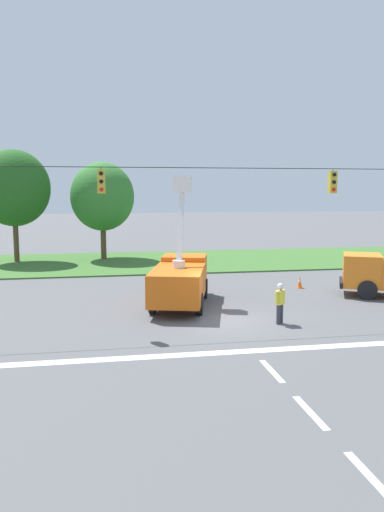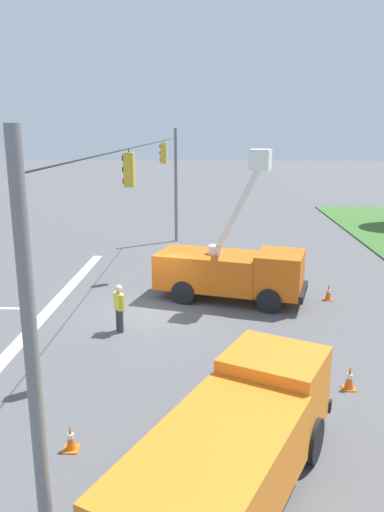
# 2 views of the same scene
# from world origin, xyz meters

# --- Properties ---
(ground_plane) EXTENTS (200.00, 200.00, 0.00)m
(ground_plane) POSITION_xyz_m (0.00, 0.00, 0.00)
(ground_plane) COLOR #565659
(lane_markings) EXTENTS (17.60, 15.25, 0.01)m
(lane_markings) POSITION_xyz_m (0.00, -5.73, 0.00)
(lane_markings) COLOR silver
(lane_markings) RESTS_ON ground
(signal_gantry) EXTENTS (26.20, 0.33, 7.20)m
(signal_gantry) POSITION_xyz_m (-0.04, -0.00, 4.25)
(signal_gantry) COLOR slate
(signal_gantry) RESTS_ON ground
(utility_truck_bucket_lift) EXTENTS (3.92, 6.69, 6.37)m
(utility_truck_bucket_lift) POSITION_xyz_m (-1.47, 3.21, 1.39)
(utility_truck_bucket_lift) COLOR orange
(utility_truck_bucket_lift) RESTS_ON ground
(utility_truck_support_near) EXTENTS (6.93, 4.89, 2.23)m
(utility_truck_support_near) POSITION_xyz_m (10.45, 2.88, 1.23)
(utility_truck_support_near) COLOR orange
(utility_truck_support_near) RESTS_ON ground
(road_worker) EXTENTS (0.54, 0.44, 1.77)m
(road_worker) POSITION_xyz_m (2.18, -0.96, 1.00)
(road_worker) COLOR #383842
(road_worker) RESTS_ON ground
(traffic_cone_foreground_right) EXTENTS (0.36, 0.36, 0.70)m
(traffic_cone_foreground_right) POSITION_xyz_m (6.03, 6.26, 0.34)
(traffic_cone_foreground_right) COLOR orange
(traffic_cone_foreground_right) RESTS_ON ground
(traffic_cone_mid_right) EXTENTS (0.36, 0.36, 0.71)m
(traffic_cone_mid_right) POSITION_xyz_m (-1.61, 7.37, 0.35)
(traffic_cone_mid_right) COLOR orange
(traffic_cone_mid_right) RESTS_ON ground
(traffic_cone_near_bucket) EXTENTS (0.36, 0.36, 0.62)m
(traffic_cone_near_bucket) POSITION_xyz_m (9.08, -0.82, 0.30)
(traffic_cone_near_bucket) COLOR orange
(traffic_cone_near_bucket) RESTS_ON ground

